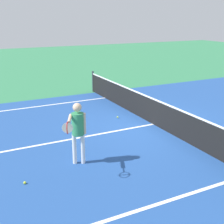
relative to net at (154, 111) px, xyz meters
name	(u,v)px	position (x,y,z in m)	size (l,w,h in m)	color
ground_plane	(153,124)	(0.00, 0.00, -0.49)	(60.00, 60.00, 0.00)	#337F51
court_surface_inbounds	(153,124)	(0.00, 0.00, -0.49)	(10.62, 24.40, 0.00)	#234C93
line_center_service	(69,140)	(0.00, -3.20, -0.49)	(0.10, 6.40, 0.01)	white
net	(154,111)	(0.00, 0.00, 0.00)	(11.18, 0.09, 1.07)	#33383D
player_near	(78,127)	(1.67, -3.49, 0.55)	(1.06, 0.83, 1.67)	white
tennis_ball_mid_court	(25,183)	(2.06, -4.99, -0.46)	(0.07, 0.07, 0.07)	#CCE033
tennis_ball_near_net	(118,117)	(-1.20, -0.83, -0.46)	(0.07, 0.07, 0.07)	#CCE033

